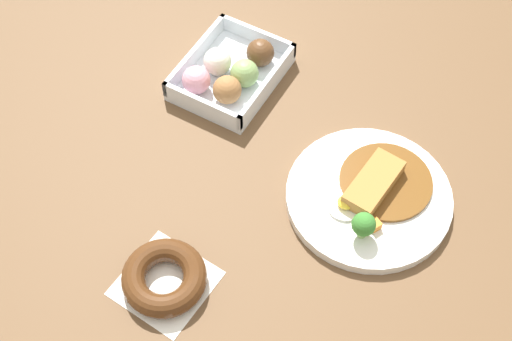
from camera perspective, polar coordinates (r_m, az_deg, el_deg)
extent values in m
plane|color=brown|center=(1.11, 1.51, -2.86)|extent=(1.60, 1.60, 0.00)
cylinder|color=white|center=(1.12, 8.99, -2.13)|extent=(0.26, 0.26, 0.02)
cylinder|color=brown|center=(1.13, 10.33, -0.87)|extent=(0.15, 0.15, 0.01)
cube|color=#A87538|center=(1.10, 9.38, -1.02)|extent=(0.12, 0.06, 0.02)
cylinder|color=white|center=(1.10, 7.13, -2.80)|extent=(0.06, 0.06, 0.00)
ellipsoid|color=yellow|center=(1.09, 7.18, -2.54)|extent=(0.03, 0.03, 0.01)
cylinder|color=#8CB766|center=(1.07, 8.47, -4.86)|extent=(0.01, 0.01, 0.02)
sphere|color=#387A2D|center=(1.05, 8.61, -4.28)|extent=(0.04, 0.04, 0.04)
cube|color=orange|center=(1.08, 9.51, -4.32)|extent=(0.02, 0.02, 0.01)
cube|color=orange|center=(1.08, 9.33, -4.15)|extent=(0.02, 0.02, 0.01)
cube|color=silver|center=(1.26, -2.00, 7.45)|extent=(0.19, 0.15, 0.01)
cube|color=silver|center=(1.20, -4.34, 5.21)|extent=(0.01, 0.15, 0.03)
cube|color=silver|center=(1.30, 0.12, 10.73)|extent=(0.01, 0.15, 0.03)
cube|color=silver|center=(1.22, 0.91, 6.84)|extent=(0.19, 0.01, 0.03)
cube|color=silver|center=(1.28, -4.87, 9.26)|extent=(0.19, 0.01, 0.03)
sphere|color=#9E6B3D|center=(1.20, -2.32, 6.46)|extent=(0.05, 0.05, 0.05)
sphere|color=#84A860|center=(1.23, -0.93, 7.77)|extent=(0.05, 0.05, 0.05)
sphere|color=brown|center=(1.26, 0.34, 9.40)|extent=(0.05, 0.05, 0.05)
sphere|color=pink|center=(1.22, -4.80, 7.22)|extent=(0.05, 0.05, 0.05)
sphere|color=silver|center=(1.25, -3.10, 8.70)|extent=(0.05, 0.05, 0.05)
cube|color=white|center=(1.05, -7.24, -8.92)|extent=(0.13, 0.13, 0.00)
torus|color=#4C2B14|center=(1.04, -7.35, -8.48)|extent=(0.12, 0.12, 0.03)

